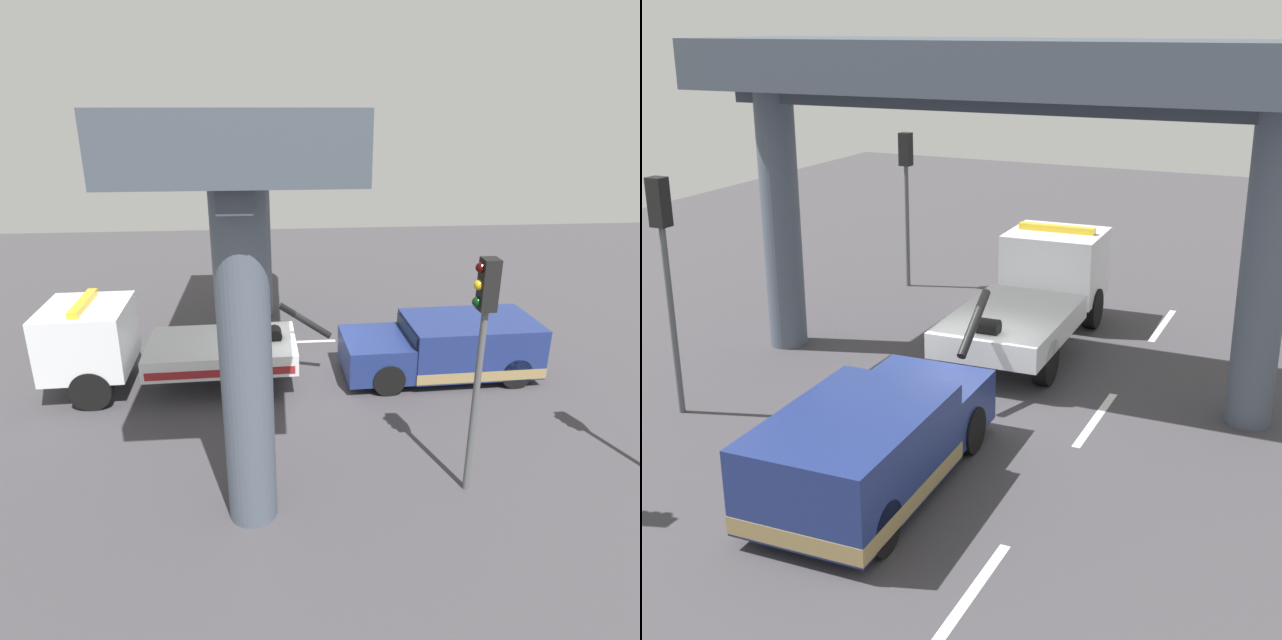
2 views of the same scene
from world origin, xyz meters
TOP-DOWN VIEW (x-y plane):
  - ground_plane at (0.00, 0.00)m, footprint 60.00×40.00m
  - lane_stripe_west at (-6.00, -2.57)m, footprint 2.60×0.16m
  - lane_stripe_mid at (0.00, -2.57)m, footprint 2.60×0.16m
  - lane_stripe_east at (6.00, -2.57)m, footprint 2.60×0.16m
  - tow_truck_white at (3.91, 0.03)m, footprint 7.29×2.57m
  - towed_van_green at (-4.09, -0.00)m, footprint 5.26×2.35m
  - overpass_structure at (1.07, 0.00)m, footprint 3.60×12.44m
  - traffic_light_far at (-2.98, 4.88)m, footprint 0.39×0.32m

SIDE VIEW (x-z plane):
  - ground_plane at x=0.00m, z-range -0.10..0.00m
  - lane_stripe_west at x=-6.00m, z-range 0.00..0.01m
  - lane_stripe_mid at x=0.00m, z-range 0.00..0.01m
  - lane_stripe_east at x=6.00m, z-range 0.00..0.01m
  - towed_van_green at x=-4.09m, z-range -0.01..1.57m
  - tow_truck_white at x=3.91m, z-range -0.03..2.43m
  - traffic_light_far at x=-2.98m, z-range 1.04..5.62m
  - overpass_structure at x=1.07m, z-range 2.38..9.29m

